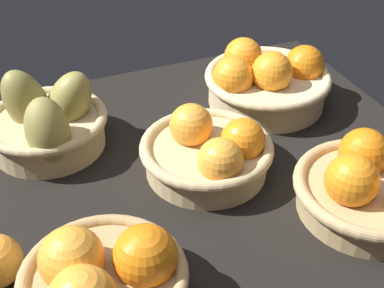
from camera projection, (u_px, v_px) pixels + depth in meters
The scene contains 6 objects.
market_tray at pixel (192, 176), 90.97cm from camera, with size 84.00×72.00×3.00cm, color black.
basket_far_right at pixel (103, 280), 65.26cm from camera, with size 20.89×20.89×11.10cm.
basket_near_left at pixel (266, 80), 104.54cm from camera, with size 24.30×24.30×11.87cm.
basket_far_left at pixel (371, 189), 79.58cm from camera, with size 22.81×22.81×10.95cm.
basket_near_right_pears at pixel (47, 122), 92.31cm from camera, with size 21.35×22.26×14.88cm.
basket_center at pixel (210, 151), 87.12cm from camera, with size 21.74×21.74×10.72cm.
Camera 1 is at (26.69, 65.14, 59.37)cm, focal length 50.58 mm.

